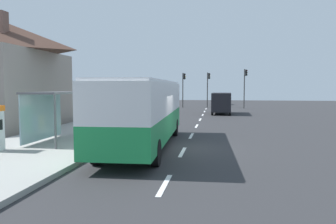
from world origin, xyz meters
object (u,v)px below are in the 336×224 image
Objects in this scene: bus at (144,109)px; sedan_near at (221,100)px; recycling_bin_blue at (117,125)px; bus_shelter at (52,103)px; traffic_light_far_side at (184,85)px; recycling_bin_green at (113,126)px; white_van at (221,102)px; traffic_light_near_side at (245,83)px; traffic_light_median at (208,84)px; recycling_bin_yellow at (120,123)px.

bus reaches higher than sedan_near.
recycling_bin_blue is 4.46m from bus_shelter.
bus is at bearing -87.49° from traffic_light_far_side.
recycling_bin_green is 3.92m from bus_shelter.
white_van is 1.18× the size of sedan_near.
bus is 4.71m from bus_shelter.
traffic_light_near_side is 1.35× the size of bus_shelter.
white_van reaches higher than recycling_bin_blue.
traffic_light_median is at bearing 98.78° from white_van.
bus_shelter reaches higher than recycling_bin_blue.
traffic_light_far_side is at bearing -120.18° from sedan_near.
bus_shelter is (-2.21, -2.90, 1.44)m from recycling_bin_green.
traffic_light_near_side reaches higher than bus.
traffic_light_near_side reaches higher than traffic_light_median.
recycling_bin_green is at bearing -90.00° from recycling_bin_yellow.
bus is 31.77m from traffic_light_far_side.
traffic_light_median is at bearing 12.88° from traffic_light_far_side.
traffic_light_far_side is at bearing 92.51° from bus.
recycling_bin_green is at bearing -90.00° from recycling_bin_blue.
bus is at bearing -48.67° from recycling_bin_green.
traffic_light_median is at bearing 78.19° from bus_shelter.
recycling_bin_green is 0.19× the size of traffic_light_far_side.
traffic_light_far_side reaches higher than sedan_near.
white_van is at bearing -81.22° from traffic_light_median.
traffic_light_near_side reaches higher than bus_shelter.
traffic_light_near_side is at bearing -72.44° from sedan_near.
traffic_light_near_side reaches higher than recycling_bin_green.
white_van is 20.15m from sedan_near.
recycling_bin_blue is 29.19m from traffic_light_near_side.
sedan_near reaches higher than recycling_bin_blue.
recycling_bin_blue is 28.33m from traffic_light_far_side.
bus_shelter reaches higher than white_van.
bus_shelter is (-2.21, -4.30, 1.44)m from recycling_bin_yellow.
white_van is 19.14m from recycling_bin_green.
traffic_light_median is 33.31m from bus_shelter.
bus is at bearing -100.63° from white_van.
recycling_bin_green is (-6.50, -38.17, -0.14)m from sedan_near.
traffic_light_near_side reaches higher than traffic_light_far_side.
recycling_bin_yellow is (-6.40, -16.62, -0.69)m from white_van.
sedan_near is 4.70× the size of recycling_bin_green.
recycling_bin_yellow is 5.04m from bus_shelter.
traffic_light_median is (-1.80, 11.66, 2.01)m from white_van.
bus reaches higher than white_van.
traffic_light_near_side is at bearing 70.50° from recycling_bin_blue.
traffic_light_median is at bearing 86.28° from bus.
bus_shelter is (-6.81, -32.58, -1.25)m from traffic_light_median.
traffic_light_median is at bearing -102.64° from sedan_near.
recycling_bin_green is 1.40m from recycling_bin_yellow.
sedan_near is (0.10, 20.14, -0.55)m from white_van.
traffic_light_median is 1.26× the size of bus_shelter.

